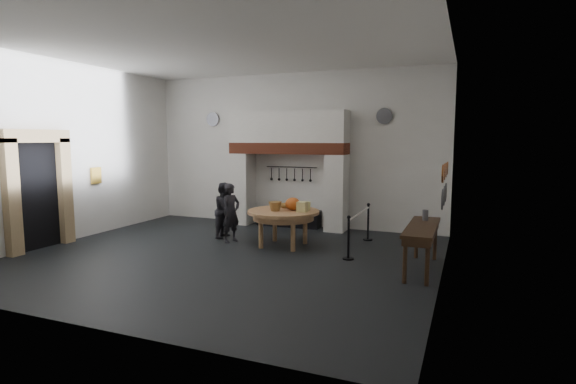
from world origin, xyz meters
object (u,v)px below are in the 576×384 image
at_px(work_table, 283,212).
at_px(barrier_post_near, 348,239).
at_px(side_table, 422,227).
at_px(barrier_post_far, 368,223).
at_px(iron_range, 289,218).
at_px(visitor_far, 225,210).
at_px(visitor_near, 231,213).

relative_size(work_table, barrier_post_near, 1.92).
bearing_deg(side_table, barrier_post_far, 124.18).
bearing_deg(barrier_post_near, side_table, -9.69).
bearing_deg(side_table, iron_range, 142.04).
distance_m(iron_range, barrier_post_far, 2.74).
distance_m(iron_range, work_table, 2.54).
bearing_deg(visitor_far, work_table, -107.62).
relative_size(barrier_post_near, barrier_post_far, 1.00).
distance_m(iron_range, visitor_near, 2.54).
distance_m(visitor_near, barrier_post_far, 3.50).
xyz_separation_m(side_table, barrier_post_far, (-1.54, 2.26, -0.42)).
bearing_deg(side_table, barrier_post_near, 170.31).
distance_m(visitor_near, barrier_post_near, 3.21).
height_order(visitor_far, barrier_post_near, visitor_far).
height_order(iron_range, visitor_far, visitor_far).
xyz_separation_m(barrier_post_near, barrier_post_far, (0.00, 2.00, 0.00)).
bearing_deg(barrier_post_near, barrier_post_far, 90.00).
height_order(iron_range, work_table, work_table).
distance_m(barrier_post_near, barrier_post_far, 2.00).
xyz_separation_m(work_table, visitor_near, (-1.39, -0.08, -0.10)).
relative_size(visitor_far, side_table, 0.66).
relative_size(iron_range, work_table, 1.10).
bearing_deg(visitor_near, barrier_post_near, -80.38).
bearing_deg(barrier_post_far, visitor_near, -154.81).
relative_size(visitor_near, barrier_post_near, 1.65).
xyz_separation_m(iron_range, visitor_far, (-0.99, -2.02, 0.48)).
bearing_deg(iron_range, barrier_post_near, -48.88).
bearing_deg(side_table, visitor_far, 166.97).
relative_size(work_table, side_table, 0.79).
relative_size(iron_range, barrier_post_near, 2.11).
height_order(work_table, visitor_near, visitor_near).
distance_m(work_table, barrier_post_far, 2.29).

